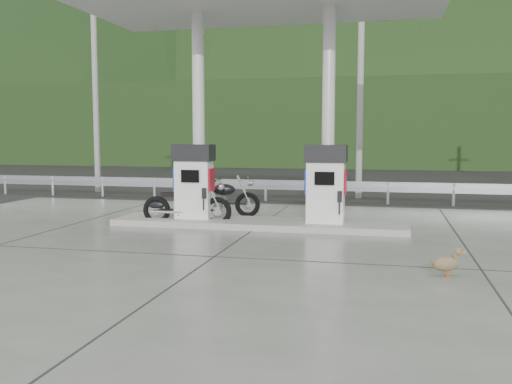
% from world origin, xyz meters
% --- Properties ---
extents(ground, '(160.00, 160.00, 0.00)m').
position_xyz_m(ground, '(0.00, 0.00, 0.00)').
color(ground, black).
rests_on(ground, ground).
extents(forecourt_apron, '(18.00, 14.00, 0.02)m').
position_xyz_m(forecourt_apron, '(0.00, 0.00, 0.01)').
color(forecourt_apron, '#63635E').
rests_on(forecourt_apron, ground).
extents(pump_island, '(7.00, 1.40, 0.15)m').
position_xyz_m(pump_island, '(0.00, 2.50, 0.10)').
color(pump_island, '#A29F97').
rests_on(pump_island, forecourt_apron).
extents(gas_pump_left, '(0.95, 0.55, 1.80)m').
position_xyz_m(gas_pump_left, '(-1.60, 2.50, 1.07)').
color(gas_pump_left, white).
rests_on(gas_pump_left, pump_island).
extents(gas_pump_right, '(0.95, 0.55, 1.80)m').
position_xyz_m(gas_pump_right, '(1.60, 2.50, 1.07)').
color(gas_pump_right, white).
rests_on(gas_pump_right, pump_island).
extents(canopy_column_left, '(0.30, 0.30, 5.00)m').
position_xyz_m(canopy_column_left, '(-1.60, 2.90, 2.67)').
color(canopy_column_left, silver).
rests_on(canopy_column_left, pump_island).
extents(canopy_column_right, '(0.30, 0.30, 5.00)m').
position_xyz_m(canopy_column_right, '(1.60, 2.90, 2.67)').
color(canopy_column_right, silver).
rests_on(canopy_column_right, pump_island).
extents(guardrail, '(26.00, 0.16, 1.42)m').
position_xyz_m(guardrail, '(0.00, 8.00, 0.71)').
color(guardrail, '#A0A2A7').
rests_on(guardrail, ground).
extents(road, '(60.00, 7.00, 0.01)m').
position_xyz_m(road, '(0.00, 11.50, 0.00)').
color(road, black).
rests_on(road, ground).
extents(utility_pole_a, '(0.22, 0.22, 8.00)m').
position_xyz_m(utility_pole_a, '(-8.00, 9.50, 4.00)').
color(utility_pole_a, gray).
rests_on(utility_pole_a, ground).
extents(utility_pole_b, '(0.22, 0.22, 8.00)m').
position_xyz_m(utility_pole_b, '(2.00, 9.50, 4.00)').
color(utility_pole_b, gray).
rests_on(utility_pole_b, ground).
extents(tree_band, '(80.00, 6.00, 6.00)m').
position_xyz_m(tree_band, '(0.00, 30.00, 3.00)').
color(tree_band, black).
rests_on(tree_band, ground).
extents(forested_hills, '(100.00, 40.00, 140.00)m').
position_xyz_m(forested_hills, '(0.00, 60.00, 0.00)').
color(forested_hills, black).
rests_on(forested_hills, ground).
extents(motorcycle_left, '(2.05, 0.82, 0.95)m').
position_xyz_m(motorcycle_left, '(-1.38, 3.98, 0.49)').
color(motorcycle_left, black).
rests_on(motorcycle_left, forecourt_apron).
extents(motorcycle_right, '(2.12, 0.85, 0.98)m').
position_xyz_m(motorcycle_right, '(-1.77, 2.45, 0.51)').
color(motorcycle_right, black).
rests_on(motorcycle_right, forecourt_apron).
extents(duck, '(0.53, 0.33, 0.37)m').
position_xyz_m(duck, '(3.89, -1.55, 0.21)').
color(duck, brown).
rests_on(duck, forecourt_apron).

